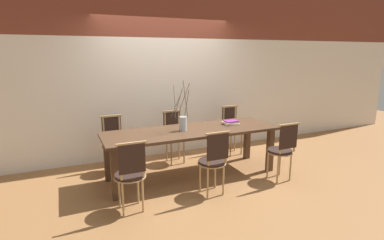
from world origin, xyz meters
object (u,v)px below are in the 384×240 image
dining_table (192,135)px  chair_near_center (282,148)px  chair_far_center (232,127)px  book_stack (231,123)px  vase_centerpiece (183,122)px

dining_table → chair_near_center: size_ratio=2.97×
chair_far_center → dining_table: bearing=31.7°
chair_near_center → book_stack: (-0.43, 0.77, 0.27)m
dining_table → book_stack: bearing=4.6°
dining_table → chair_far_center: bearing=31.7°
dining_table → vase_centerpiece: 0.27m
dining_table → chair_far_center: chair_far_center is taller
vase_centerpiece → book_stack: size_ratio=2.84×
vase_centerpiece → book_stack: (0.87, 0.06, -0.10)m
vase_centerpiece → chair_near_center: bearing=-28.7°
chair_far_center → book_stack: size_ratio=3.37×
chair_near_center → book_stack: 0.92m
chair_near_center → vase_centerpiece: 1.53m
dining_table → chair_far_center: 1.36m
chair_near_center → vase_centerpiece: bearing=151.3°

